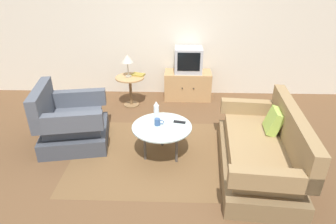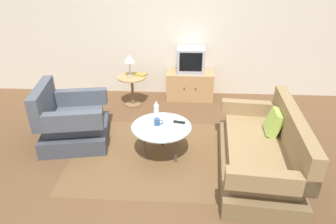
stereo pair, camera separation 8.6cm
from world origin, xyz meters
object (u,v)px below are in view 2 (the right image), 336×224
Objects in this scene: side_table at (132,85)px; book at (140,74)px; couch at (261,153)px; armchair at (71,123)px; coffee_table at (161,129)px; table_lamp at (129,59)px; television at (191,60)px; tv_stand at (190,85)px; mug at (157,122)px; tv_remote_dark at (179,122)px; vase at (156,110)px.

book reaches higher than side_table.
armchair is at bearing 82.37° from couch.
side_table is (-0.66, 1.60, -0.02)m from coffee_table.
table_lamp is at bearing 50.87° from couch.
couch is 3.54× the size of television.
tv_stand is at bearing 19.50° from side_table.
mug reaches higher than coffee_table.
armchair is 2.07× the size of television.
armchair is 1.59m from table_lamp.
coffee_table is 1.55× the size of television.
couch is at bearing 171.09° from tv_remote_dark.
coffee_table is at bearing -27.36° from mug.
television is at bearing 78.52° from coffee_table.
side_table is (-1.94, 1.90, 0.12)m from couch.
armchair is at bearing 5.66° from tv_remote_dark.
book is (0.14, 0.09, 0.17)m from side_table.
television is at bearing 74.57° from vase.
coffee_table is 6.29× the size of mug.
coffee_table is 0.26m from tv_remote_dark.
coffee_table is at bearing -66.79° from table_lamp.
television is at bearing 19.36° from table_lamp.
couch reaches higher than side_table.
book is at bearing -162.91° from tv_stand.
vase reaches higher than coffee_table.
armchair is 1.31m from vase.
couch is at bearing -28.23° from book.
television reaches higher than tv_remote_dark.
couch is 3.24× the size of side_table.
tv_stand is at bearing 18.78° from table_lamp.
armchair reaches higher than side_table.
mug is 0.77× the size of tv_remote_dark.
tv_remote_dark is at bearing -58.33° from table_lamp.
tv_remote_dark is (-1.04, 0.40, 0.19)m from couch.
table_lamp is at bearing 111.86° from mug.
television is at bearing -82.69° from tv_remote_dark.
mug is (-1.33, 0.33, 0.22)m from couch.
tv_stand is 5.38× the size of tv_remote_dark.
side_table is at bearing 112.73° from vase.
tv_stand is 1.85m from vase.
couch is (2.63, -0.59, -0.02)m from armchair.
tv_remote_dark is (0.93, -1.50, -0.42)m from table_lamp.
mug is at bearing 26.61° from tv_remote_dark.
tv_remote_dark is (0.24, 0.10, 0.05)m from coffee_table.
television reaches higher than couch.
couch is 6.78× the size of book.
mug is (-0.46, -1.96, -0.26)m from television.
mug reaches higher than tv_stand.
book is (-0.52, 1.69, 0.15)m from coffee_table.
tv_stand is at bearing 76.70° from mug.
television is (1.07, 0.39, 0.37)m from side_table.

